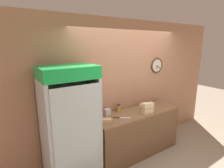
% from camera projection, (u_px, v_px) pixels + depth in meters
% --- Properties ---
extents(wall_back, '(5.20, 0.09, 2.70)m').
position_uv_depth(wall_back, '(128.00, 87.00, 3.65)').
color(wall_back, '#AD7A5B').
rests_on(wall_back, ground_plane).
extents(prep_counter, '(1.85, 0.57, 0.91)m').
position_uv_depth(prep_counter, '(137.00, 133.00, 3.58)').
color(prep_counter, brown).
rests_on(prep_counter, ground_plane).
extents(beverage_cooler, '(0.79, 0.65, 1.94)m').
position_uv_depth(beverage_cooler, '(69.00, 122.00, 2.70)').
color(beverage_cooler, '#B2B7BC').
rests_on(beverage_cooler, ground_plane).
extents(sandwich_stack_bottom, '(0.22, 0.11, 0.07)m').
position_uv_depth(sandwich_stack_bottom, '(148.00, 111.00, 3.40)').
color(sandwich_stack_bottom, beige).
rests_on(sandwich_stack_bottom, prep_counter).
extents(sandwich_stack_middle, '(0.23, 0.11, 0.07)m').
position_uv_depth(sandwich_stack_middle, '(148.00, 108.00, 3.38)').
color(sandwich_stack_middle, tan).
rests_on(sandwich_stack_middle, sandwich_stack_bottom).
extents(sandwich_stack_top, '(0.23, 0.13, 0.07)m').
position_uv_depth(sandwich_stack_top, '(148.00, 105.00, 3.37)').
color(sandwich_stack_top, beige).
rests_on(sandwich_stack_top, sandwich_stack_middle).
extents(sandwich_flat_left, '(0.20, 0.12, 0.06)m').
position_uv_depth(sandwich_flat_left, '(143.00, 105.00, 3.78)').
color(sandwich_flat_left, beige).
rests_on(sandwich_flat_left, prep_counter).
extents(sandwich_flat_right, '(0.21, 0.16, 0.07)m').
position_uv_depth(sandwich_flat_right, '(106.00, 121.00, 2.99)').
color(sandwich_flat_right, tan).
rests_on(sandwich_flat_right, prep_counter).
extents(chefs_knife, '(0.30, 0.21, 0.02)m').
position_uv_depth(chefs_knife, '(119.00, 117.00, 3.19)').
color(chefs_knife, silver).
rests_on(chefs_knife, prep_counter).
extents(condiment_jar, '(0.08, 0.08, 0.14)m').
position_uv_depth(condiment_jar, '(119.00, 108.00, 3.48)').
color(condiment_jar, gold).
rests_on(condiment_jar, prep_counter).
extents(napkin_dispenser, '(0.11, 0.09, 0.12)m').
position_uv_depth(napkin_dispenser, '(107.00, 112.00, 3.31)').
color(napkin_dispenser, silver).
rests_on(napkin_dispenser, prep_counter).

